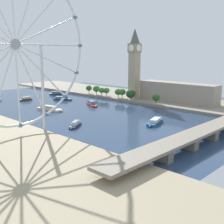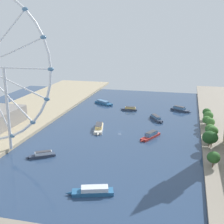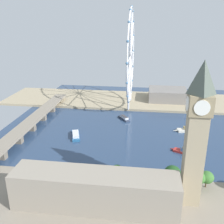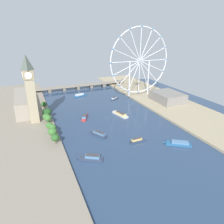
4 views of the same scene
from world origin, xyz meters
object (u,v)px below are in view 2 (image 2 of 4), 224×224
object	(u,v)px
tour_boat_4	(156,118)
tour_boat_6	(151,135)
tour_boat_0	(104,103)
tour_boat_5	(99,128)
tour_boat_1	(93,191)
tour_boat_3	(42,155)
tour_boat_2	(180,109)
tour_boat_7	(130,109)

from	to	relation	value
tour_boat_4	tour_boat_6	size ratio (longest dim) A/B	0.92
tour_boat_0	tour_boat_4	world-z (taller)	tour_boat_4
tour_boat_5	tour_boat_6	bearing A→B (deg)	65.37
tour_boat_1	tour_boat_6	bearing A→B (deg)	-119.03
tour_boat_4	tour_boat_5	bearing A→B (deg)	-77.17
tour_boat_5	tour_boat_3	bearing A→B (deg)	-30.72
tour_boat_2	tour_boat_6	bearing A→B (deg)	-71.80
tour_boat_2	tour_boat_7	bearing A→B (deg)	-137.69
tour_boat_0	tour_boat_2	xyz separation A→B (m)	(-101.32, 12.28, 0.41)
tour_boat_4	tour_boat_7	world-z (taller)	tour_boat_4
tour_boat_2	tour_boat_3	world-z (taller)	tour_boat_2
tour_boat_1	tour_boat_5	size ratio (longest dim) A/B	0.82
tour_boat_0	tour_boat_2	distance (m)	102.07
tour_boat_1	tour_boat_6	distance (m)	113.09
tour_boat_4	tour_boat_7	xyz separation A→B (m)	(36.72, -33.67, -0.06)
tour_boat_3	tour_boat_4	xyz separation A→B (m)	(-77.79, -124.59, 0.25)
tour_boat_3	tour_boat_4	bearing A→B (deg)	-155.44
tour_boat_0	tour_boat_3	world-z (taller)	tour_boat_3
tour_boat_6	tour_boat_1	bearing A→B (deg)	13.65
tour_boat_0	tour_boat_4	size ratio (longest dim) A/B	1.13
tour_boat_4	tour_boat_7	size ratio (longest dim) A/B	1.23
tour_boat_1	tour_boat_7	world-z (taller)	tour_boat_7
tour_boat_5	tour_boat_6	world-z (taller)	tour_boat_6
tour_boat_0	tour_boat_6	bearing A→B (deg)	-21.82
tour_boat_3	tour_boat_2	bearing A→B (deg)	-154.38
tour_boat_0	tour_boat_2	size ratio (longest dim) A/B	1.15
tour_boat_0	tour_boat_3	distance (m)	182.97
tour_boat_0	tour_boat_6	xyz separation A→B (m)	(-77.71, 117.61, 0.32)
tour_boat_1	tour_boat_2	world-z (taller)	tour_boat_2
tour_boat_7	tour_boat_2	bearing A→B (deg)	-169.21
tour_boat_1	tour_boat_4	bearing A→B (deg)	-114.84
tour_boat_1	tour_boat_2	size ratio (longest dim) A/B	1.16
tour_boat_2	tour_boat_0	bearing A→B (deg)	-156.08
tour_boat_1	tour_boat_5	bearing A→B (deg)	-93.26
tour_boat_1	tour_boat_7	bearing A→B (deg)	-103.36
tour_boat_1	tour_boat_7	distance (m)	204.34
tour_boat_5	tour_boat_7	xyz separation A→B (m)	(-16.11, -81.56, -0.11)
tour_boat_5	tour_boat_6	xyz separation A→B (m)	(-53.67, 11.34, 0.06)
tour_boat_3	tour_boat_1	bearing A→B (deg)	107.59
tour_boat_4	tour_boat_1	bearing A→B (deg)	-36.56
tour_boat_3	tour_boat_7	world-z (taller)	tour_boat_7
tour_boat_5	tour_boat_1	bearing A→B (deg)	1.69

